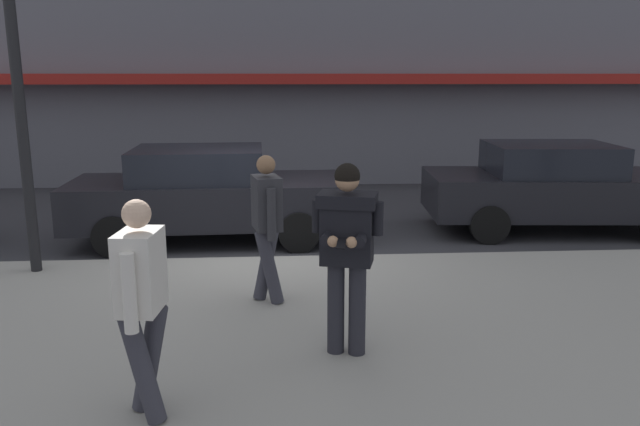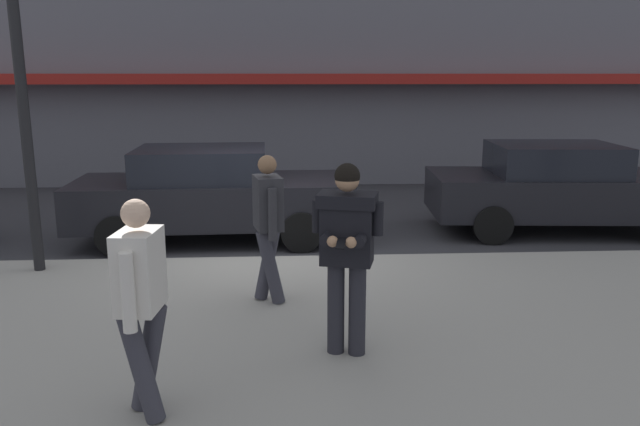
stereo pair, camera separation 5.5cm
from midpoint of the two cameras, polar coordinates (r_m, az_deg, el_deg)
The scene contains 9 objects.
ground_plane at distance 9.27m, azimuth -5.07°, elevation -4.45°, with size 80.00×80.00×0.00m, color #333338.
sidewalk at distance 6.60m, azimuth 3.04°, elevation -11.00°, with size 32.00×5.30×0.14m, color #99968E.
curb_paint_line at distance 9.34m, azimuth 1.10°, elevation -4.26°, with size 28.00×0.12×0.01m, color silver.
parked_sedan_mid at distance 10.42m, azimuth -9.78°, elevation 1.80°, with size 4.56×2.04×1.54m.
parked_sedan_far at distance 11.61m, azimuth 21.22°, elevation 2.22°, with size 4.62×2.18×1.54m.
man_texting_on_phone at distance 5.64m, azimuth 2.76°, elevation -2.39°, with size 0.63×0.64×1.81m.
pedestrian_in_light_coat at distance 4.82m, azimuth -15.75°, elevation -7.28°, with size 0.36×0.60×1.70m.
pedestrian_with_bag at distance 7.06m, azimuth -4.55°, elevation -0.57°, with size 0.39×0.72×1.70m.
street_lamp_post at distance 8.85m, azimuth -25.85°, elevation 14.17°, with size 0.36×0.36×4.88m.
Camera 2 is at (0.34, -8.86, 2.71)m, focal length 35.00 mm.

